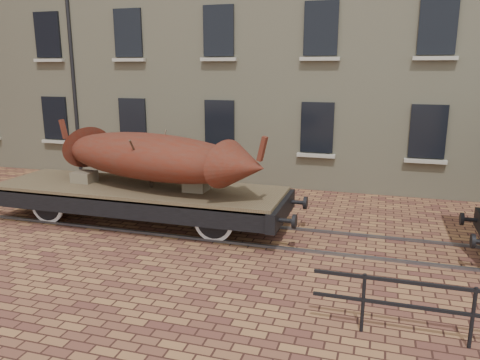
# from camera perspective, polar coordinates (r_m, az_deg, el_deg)

# --- Properties ---
(ground) EXTENTS (90.00, 90.00, 0.00)m
(ground) POSITION_cam_1_polar(r_m,az_deg,el_deg) (12.07, 1.01, -6.67)
(ground) COLOR brown
(rail_track) EXTENTS (30.00, 1.52, 0.06)m
(rail_track) POSITION_cam_1_polar(r_m,az_deg,el_deg) (12.06, 1.01, -6.53)
(rail_track) COLOR #59595E
(rail_track) RESTS_ON ground
(flatcar_wagon) EXTENTS (8.92, 2.42, 1.35)m
(flatcar_wagon) POSITION_cam_1_polar(r_m,az_deg,el_deg) (12.97, -12.25, -1.65)
(flatcar_wagon) COLOR brown
(flatcar_wagon) RESTS_ON ground
(iron_boat) EXTENTS (6.89, 3.31, 1.65)m
(iron_boat) POSITION_cam_1_polar(r_m,az_deg,el_deg) (12.55, -10.91, 2.86)
(iron_boat) COLOR #5A1B0E
(iron_boat) RESTS_ON flatcar_wagon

